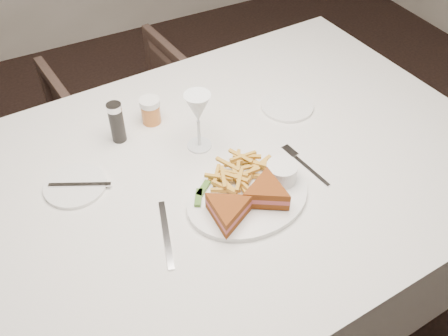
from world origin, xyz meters
TOP-DOWN VIEW (x-y plane):
  - table at (0.19, 0.34)m, footprint 1.64×1.14m
  - chair_far at (0.22, 1.30)m, footprint 0.62×0.58m
  - table_setting at (0.20, 0.29)m, footprint 0.83×0.59m

SIDE VIEW (x-z plane):
  - chair_far at x=0.22m, z-range 0.00..0.58m
  - table at x=0.19m, z-range 0.00..0.75m
  - table_setting at x=0.20m, z-range 0.70..0.88m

